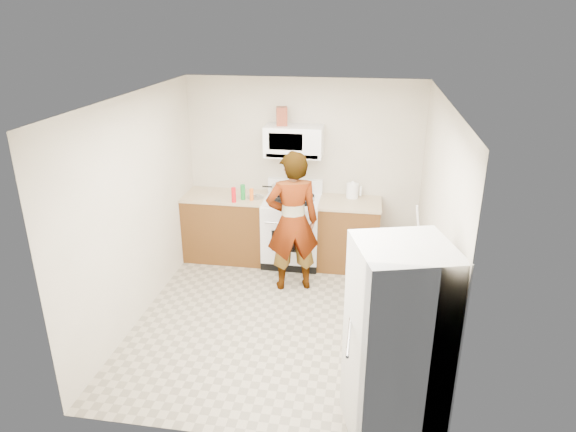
% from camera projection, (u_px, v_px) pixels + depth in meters
% --- Properties ---
extents(floor, '(3.60, 3.60, 0.00)m').
position_uv_depth(floor, '(281.00, 319.00, 5.88)').
color(floor, gray).
rests_on(floor, ground).
extents(back_wall, '(3.20, 0.02, 2.50)m').
position_uv_depth(back_wall, '(303.00, 170.00, 7.06)').
color(back_wall, beige).
rests_on(back_wall, floor).
extents(right_wall, '(0.02, 3.60, 2.50)m').
position_uv_depth(right_wall, '(435.00, 227.00, 5.18)').
color(right_wall, beige).
rests_on(right_wall, floor).
extents(cabinet_left, '(1.12, 0.62, 0.90)m').
position_uv_depth(cabinet_left, '(227.00, 227.00, 7.24)').
color(cabinet_left, '#572D14').
rests_on(cabinet_left, floor).
extents(counter_left, '(1.14, 0.64, 0.03)m').
position_uv_depth(counter_left, '(225.00, 196.00, 7.07)').
color(counter_left, tan).
rests_on(counter_left, cabinet_left).
extents(cabinet_right, '(0.80, 0.62, 0.90)m').
position_uv_depth(cabinet_right, '(349.00, 235.00, 6.98)').
color(cabinet_right, '#572D14').
rests_on(cabinet_right, floor).
extents(counter_right, '(0.82, 0.64, 0.03)m').
position_uv_depth(counter_right, '(350.00, 203.00, 6.81)').
color(counter_right, tan).
rests_on(counter_right, cabinet_right).
extents(gas_range, '(0.76, 0.65, 1.13)m').
position_uv_depth(gas_range, '(292.00, 230.00, 7.08)').
color(gas_range, white).
rests_on(gas_range, floor).
extents(microwave, '(0.76, 0.38, 0.40)m').
position_uv_depth(microwave, '(294.00, 141.00, 6.75)').
color(microwave, white).
rests_on(microwave, back_wall).
extents(person, '(0.75, 0.60, 1.78)m').
position_uv_depth(person, '(293.00, 222.00, 6.26)').
color(person, tan).
rests_on(person, floor).
extents(fridge, '(0.87, 0.87, 1.70)m').
position_uv_depth(fridge, '(397.00, 345.00, 4.01)').
color(fridge, silver).
rests_on(fridge, floor).
extents(kettle, '(0.22, 0.22, 0.20)m').
position_uv_depth(kettle, '(352.00, 191.00, 6.93)').
color(kettle, white).
rests_on(kettle, counter_right).
extents(jug, '(0.17, 0.17, 0.24)m').
position_uv_depth(jug, '(282.00, 116.00, 6.66)').
color(jug, maroon).
rests_on(jug, microwave).
extents(saucepan, '(0.23, 0.23, 0.12)m').
position_uv_depth(saucepan, '(280.00, 190.00, 7.00)').
color(saucepan, '#AEAFB3').
rests_on(saucepan, gas_range).
extents(tray, '(0.28, 0.22, 0.05)m').
position_uv_depth(tray, '(304.00, 199.00, 6.83)').
color(tray, silver).
rests_on(tray, gas_range).
extents(bottle_spray, '(0.06, 0.06, 0.20)m').
position_uv_depth(bottle_spray, '(234.00, 195.00, 6.76)').
color(bottle_spray, red).
rests_on(bottle_spray, counter_left).
extents(bottle_hot_sauce, '(0.07, 0.07, 0.16)m').
position_uv_depth(bottle_hot_sauce, '(252.00, 194.00, 6.84)').
color(bottle_hot_sauce, orange).
rests_on(bottle_hot_sauce, counter_left).
extents(bottle_green_cap, '(0.07, 0.07, 0.21)m').
position_uv_depth(bottle_green_cap, '(243.00, 192.00, 6.86)').
color(bottle_green_cap, '#178330').
rests_on(bottle_green_cap, counter_left).
extents(pot_lid, '(0.31, 0.31, 0.01)m').
position_uv_depth(pot_lid, '(255.00, 197.00, 6.97)').
color(pot_lid, silver).
rests_on(pot_lid, counter_left).
extents(broom, '(0.22, 0.18, 1.21)m').
position_uv_depth(broom, '(420.00, 251.00, 6.13)').
color(broom, white).
rests_on(broom, floor).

